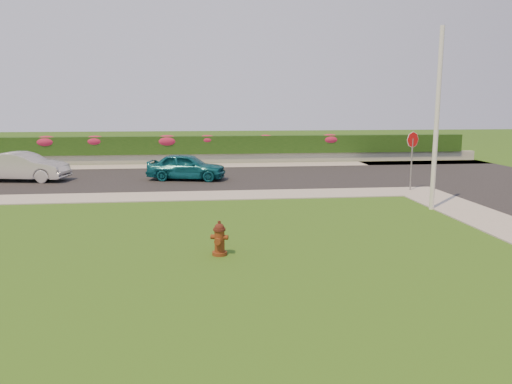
{
  "coord_description": "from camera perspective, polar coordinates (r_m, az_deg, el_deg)",
  "views": [
    {
      "loc": [
        -2.07,
        -10.76,
        3.61
      ],
      "look_at": [
        -0.33,
        4.61,
        0.9
      ],
      "focal_mm": 35.0,
      "sensor_mm": 36.0,
      "label": 1
    }
  ],
  "objects": [
    {
      "name": "hedge",
      "position": [
        31.48,
        -4.53,
        5.42
      ],
      "size": [
        32.0,
        0.9,
        1.1
      ],
      "primitive_type": "cube",
      "color": "black",
      "rests_on": "retaining_wall"
    },
    {
      "name": "sedan_silver",
      "position": [
        26.09,
        -25.06,
        2.64
      ],
      "size": [
        4.33,
        2.12,
        1.37
      ],
      "primitive_type": "imported",
      "rotation": [
        0.0,
        0.0,
        1.4
      ],
      "color": "#AAADB2",
      "rests_on": "street_far"
    },
    {
      "name": "sidewalk_beyond",
      "position": [
        30.0,
        -4.39,
        3.03
      ],
      "size": [
        34.0,
        2.0,
        0.04
      ],
      "primitive_type": "cube",
      "color": "gray",
      "rests_on": "ground"
    },
    {
      "name": "flower_clump_a",
      "position": [
        32.64,
        -22.83,
        5.3
      ],
      "size": [
        1.44,
        0.93,
        0.72
      ],
      "primitive_type": "ellipsoid",
      "color": "#AE1D3A",
      "rests_on": "hedge"
    },
    {
      "name": "retaining_wall",
      "position": [
        31.45,
        -4.5,
        3.86
      ],
      "size": [
        34.0,
        0.4,
        0.6
      ],
      "primitive_type": "cube",
      "color": "gray",
      "rests_on": "ground"
    },
    {
      "name": "flower_clump_c",
      "position": [
        31.4,
        -10.11,
        5.75
      ],
      "size": [
        1.49,
        0.96,
        0.75
      ],
      "primitive_type": "ellipsoid",
      "color": "#AE1D3A",
      "rests_on": "hedge"
    },
    {
      "name": "fire_hydrant",
      "position": [
        12.17,
        -4.2,
        -5.38
      ],
      "size": [
        0.44,
        0.42,
        0.85
      ],
      "rotation": [
        0.0,
        0.0,
        -0.28
      ],
      "color": "#4A210B",
      "rests_on": "ground"
    },
    {
      "name": "sidewalk_far",
      "position": [
        20.47,
        -17.44,
        -0.63
      ],
      "size": [
        24.0,
        2.0,
        0.04
      ],
      "primitive_type": "cube",
      "color": "gray",
      "rests_on": "ground"
    },
    {
      "name": "ground",
      "position": [
        11.54,
        4.25,
        -8.33
      ],
      "size": [
        120.0,
        120.0,
        0.0
      ],
      "primitive_type": "plane",
      "color": "black",
      "rests_on": "ground"
    },
    {
      "name": "flower_clump_b",
      "position": [
        31.96,
        -17.9,
        5.55
      ],
      "size": [
        1.35,
        0.87,
        0.67
      ],
      "primitive_type": "ellipsoid",
      "color": "#AE1D3A",
      "rests_on": "hedge"
    },
    {
      "name": "stop_sign",
      "position": [
        21.98,
        17.44,
        4.92
      ],
      "size": [
        0.63,
        0.3,
        2.51
      ],
      "rotation": [
        0.0,
        0.0,
        0.03
      ],
      "color": "slate",
      "rests_on": "ground"
    },
    {
      "name": "street_far",
      "position": [
        25.19,
        -13.09,
        1.48
      ],
      "size": [
        26.0,
        8.0,
        0.04
      ],
      "primitive_type": "cube",
      "color": "black",
      "rests_on": "ground"
    },
    {
      "name": "flower_clump_f",
      "position": [
        32.42,
        8.42,
        5.97
      ],
      "size": [
        1.37,
        0.88,
        0.69
      ],
      "primitive_type": "ellipsoid",
      "color": "#AE1D3A",
      "rests_on": "hedge"
    },
    {
      "name": "utility_pole",
      "position": [
        18.18,
        19.96,
        7.73
      ],
      "size": [
        0.16,
        0.16,
        6.19
      ],
      "primitive_type": "cylinder",
      "color": "silver",
      "rests_on": "ground"
    },
    {
      "name": "flower_clump_e",
      "position": [
        31.61,
        1.12,
        6.07
      ],
      "size": [
        1.09,
        0.7,
        0.55
      ],
      "primitive_type": "ellipsoid",
      "color": "#AE1D3A",
      "rests_on": "hedge"
    },
    {
      "name": "sedan_teal",
      "position": [
        24.26,
        -7.95,
        2.9
      ],
      "size": [
        3.99,
        2.29,
        1.28
      ],
      "primitive_type": "imported",
      "rotation": [
        0.0,
        0.0,
        1.35
      ],
      "color": "#0C4F5E",
      "rests_on": "street_far"
    },
    {
      "name": "curb_corner",
      "position": [
        22.04,
        17.93,
        0.07
      ],
      "size": [
        2.0,
        2.0,
        0.04
      ],
      "primitive_type": "cube",
      "color": "gray",
      "rests_on": "ground"
    },
    {
      "name": "flower_clump_d",
      "position": [
        31.34,
        -5.59,
        5.96
      ],
      "size": [
        1.2,
        0.77,
        0.6
      ],
      "primitive_type": "ellipsoid",
      "color": "#AE1D3A",
      "rests_on": "hedge"
    }
  ]
}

